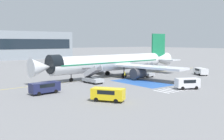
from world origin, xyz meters
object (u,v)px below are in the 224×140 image
service_van_3 (45,87)px  ground_crew_1 (132,74)px  boarding_stairs_forward (93,78)px  boarding_stairs_aft (144,73)px  service_van_1 (201,71)px  fuel_tanker (82,62)px  airliner (113,63)px  ground_crew_0 (138,75)px  ground_crew_2 (125,75)px  service_van_0 (187,83)px  service_van_2 (108,93)px

service_van_3 → ground_crew_1: service_van_3 is taller
boarding_stairs_forward → ground_crew_1: boarding_stairs_forward is taller
boarding_stairs_aft → service_van_1: bearing=-29.2°
boarding_stairs_forward → service_van_3: size_ratio=1.06×
service_van_3 → fuel_tanker: bearing=-44.8°
fuel_tanker → service_van_3: fuel_tanker is taller
airliner → boarding_stairs_forward: size_ratio=7.75×
ground_crew_0 → ground_crew_1: size_ratio=0.99×
service_van_1 → service_van_3: (-41.48, 0.96, 0.07)m
boarding_stairs_aft → service_van_3: size_ratio=1.06×
service_van_1 → boarding_stairs_aft: bearing=-174.1°
boarding_stairs_aft → fuel_tanker: bearing=86.0°
service_van_1 → ground_crew_0: bearing=-160.5°
boarding_stairs_aft → ground_crew_2: size_ratio=2.93×
boarding_stairs_aft → service_van_0: bearing=-112.5°
service_van_1 → ground_crew_2: (-20.27, 6.02, -0.02)m
boarding_stairs_forward → fuel_tanker: 34.46m
boarding_stairs_aft → fuel_tanker: (0.30, 29.64, 0.74)m
service_van_1 → ground_crew_2: 21.15m
airliner → service_van_1: 22.92m
service_van_1 → ground_crew_1: size_ratio=2.75×
airliner → service_van_3: size_ratio=8.20×
fuel_tanker → airliner: bearing=-16.1°
service_van_3 → airliner: bearing=-71.7°
airliner → ground_crew_0: (2.00, -6.72, -2.40)m
airliner → service_van_0: 21.14m
ground_crew_0 → service_van_2: bearing=51.9°
service_van_2 → service_van_3: bearing=-99.5°
ground_crew_2 → boarding_stairs_forward: bearing=135.4°
service_van_2 → ground_crew_2: (16.31, 15.66, -0.09)m
fuel_tanker → ground_crew_1: 31.12m
service_van_2 → service_van_3: 11.68m
boarding_stairs_forward → ground_crew_2: (8.92, 0.37, 0.09)m
boarding_stairs_aft → service_van_2: (-23.01, -16.21, 0.20)m
boarding_stairs_aft → service_van_2: boarding_stairs_aft is taller
airliner → fuel_tanker: airliner is taller
service_van_2 → ground_crew_0: 22.87m
service_van_2 → service_van_3: size_ratio=0.97×
airliner → fuel_tanker: size_ratio=4.53×
service_van_1 → service_van_2: (-36.58, -9.64, 0.07)m
ground_crew_1 → service_van_1: bearing=-21.3°
airliner → ground_crew_2: airliner is taller
service_van_3 → ground_crew_1: bearing=-84.9°
ground_crew_0 → ground_crew_2: bearing=-29.4°
boarding_stairs_forward → ground_crew_2: bearing=-1.0°
fuel_tanker → boarding_stairs_aft: bearing=-1.6°
airliner → boarding_stairs_aft: size_ratio=7.75×
airliner → service_van_2: airliner is taller
service_van_1 → fuel_tanker: bearing=141.9°
service_van_1 → ground_crew_0: 18.59m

